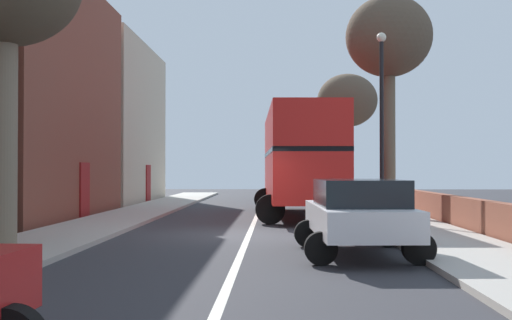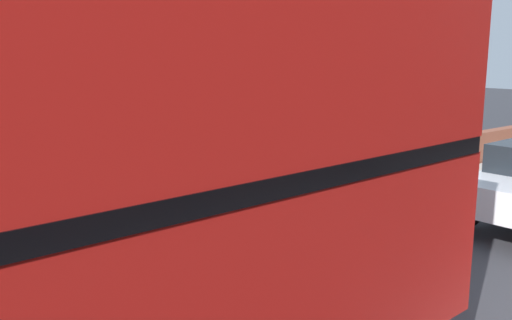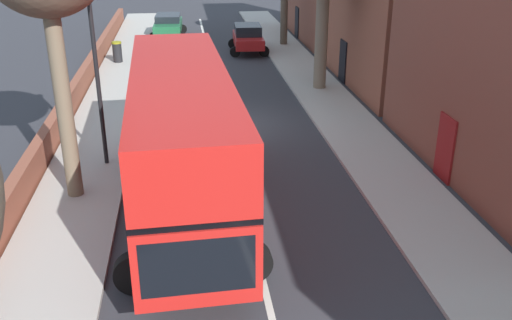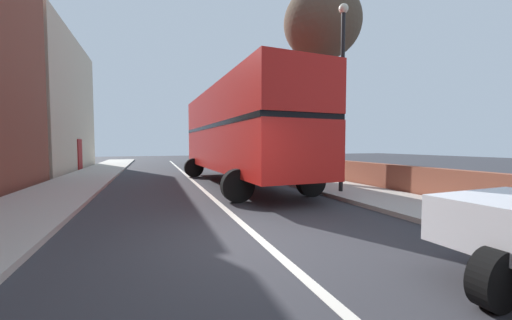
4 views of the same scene
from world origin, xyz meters
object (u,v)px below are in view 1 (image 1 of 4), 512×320
object	(u,v)px
double_decker_bus	(300,156)
parked_car_black_right_2	(305,185)
street_tree_right_1	(347,103)
lamppost_right	(382,111)
street_tree_right_3	(389,40)
parked_car_white_right_0	(358,212)

from	to	relation	value
double_decker_bus	parked_car_black_right_2	bearing A→B (deg)	86.37
street_tree_right_1	lamppost_right	distance (m)	14.08
street_tree_right_3	parked_car_white_right_0	bearing A→B (deg)	-103.62
street_tree_right_3	double_decker_bus	bearing A→B (deg)	157.97
parked_car_white_right_0	lamppost_right	bearing A→B (deg)	77.04
double_decker_bus	lamppost_right	distance (m)	4.68
parked_car_black_right_2	street_tree_right_3	xyz separation A→B (m)	(2.45, -13.88, 5.69)
parked_car_white_right_0	parked_car_black_right_2	distance (m)	23.99
double_decker_bus	parked_car_black_right_2	distance (m)	12.67
double_decker_bus	street_tree_right_1	size ratio (longest dim) A/B	1.54
double_decker_bus	parked_car_black_right_2	size ratio (longest dim) A/B	2.37
parked_car_white_right_0	lamppost_right	world-z (taller)	lamppost_right
parked_car_black_right_2	lamppost_right	distance (m)	16.53
parked_car_white_right_0	street_tree_right_1	world-z (taller)	street_tree_right_1
double_decker_bus	lamppost_right	xyz separation A→B (m)	(2.60, -3.61, 1.45)
parked_car_white_right_0	street_tree_right_3	distance (m)	11.86
street_tree_right_3	lamppost_right	bearing A→B (deg)	-105.83
double_decker_bus	parked_car_white_right_0	world-z (taller)	double_decker_bus
parked_car_white_right_0	street_tree_right_1	bearing A→B (deg)	84.20
parked_car_black_right_2	street_tree_right_1	world-z (taller)	street_tree_right_1
lamppost_right	parked_car_black_right_2	bearing A→B (deg)	96.36
double_decker_bus	street_tree_right_3	distance (m)	5.53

